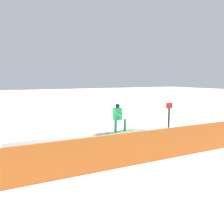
# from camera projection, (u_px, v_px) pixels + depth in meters

# --- Properties ---
(ground_plane) EXTENTS (120.00, 120.00, 0.00)m
(ground_plane) POSITION_uv_depth(u_px,v_px,m) (83.00, 147.00, 10.79)
(ground_plane) COLOR white
(grind_box) EXTENTS (6.87, 0.79, 0.52)m
(grind_box) POSITION_uv_depth(u_px,v_px,m) (83.00, 142.00, 10.75)
(grind_box) COLOR white
(grind_box) RESTS_ON ground_plane
(snowboarder) EXTENTS (1.62, 0.55, 1.44)m
(snowboarder) POSITION_uv_depth(u_px,v_px,m) (118.00, 117.00, 11.40)
(snowboarder) COLOR #35964F
(snowboarder) RESTS_ON grind_box
(safety_fence) EXTENTS (11.74, 0.41, 1.25)m
(safety_fence) POSITION_uv_depth(u_px,v_px,m) (114.00, 152.00, 8.07)
(safety_fence) COLOR orange
(safety_fence) RESTS_ON ground_plane
(trail_marker) EXTENTS (0.40, 0.10, 1.93)m
(trail_marker) POSITION_uv_depth(u_px,v_px,m) (169.00, 120.00, 12.13)
(trail_marker) COLOR #262628
(trail_marker) RESTS_ON ground_plane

